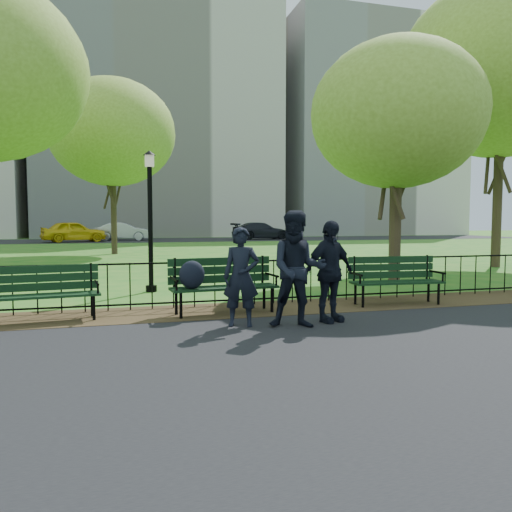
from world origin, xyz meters
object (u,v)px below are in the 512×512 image
object	(u,v)px
lamppost	(150,215)
taxi	(74,231)
tree_mid_e	(502,69)
person_right	(329,271)
park_bench_left_a	(43,287)
person_mid	(298,269)
sedan_dark	(261,231)
tree_near_e	(397,115)
tree_far_c	(112,133)
sedan_silver	(124,231)
park_bench_main	(210,277)
park_bench_right_a	(395,275)
person_left	(241,277)

from	to	relation	value
lamppost	taxi	distance (m)	28.71
tree_mid_e	person_right	world-z (taller)	tree_mid_e
park_bench_left_a	person_mid	distance (m)	4.23
tree_mid_e	sedan_dark	world-z (taller)	tree_mid_e
person_mid	tree_near_e	bearing A→B (deg)	62.66
park_bench_left_a	person_mid	world-z (taller)	person_mid
tree_far_c	sedan_dark	size ratio (longest dim) A/B	1.70
tree_near_e	sedan_silver	world-z (taller)	tree_near_e
park_bench_main	person_mid	distance (m)	1.82
lamppost	tree_far_c	size ratio (longest dim) A/B	0.38
sedan_silver	sedan_dark	size ratio (longest dim) A/B	0.88
park_bench_main	park_bench_right_a	distance (m)	3.77
taxi	tree_mid_e	bearing A→B (deg)	-164.15
park_bench_right_a	person_left	distance (m)	3.66
park_bench_main	tree_far_c	size ratio (longest dim) A/B	0.23
park_bench_left_a	person_mid	bearing A→B (deg)	-29.44
tree_near_e	park_bench_main	bearing A→B (deg)	-148.78
tree_far_c	person_right	xyz separation A→B (m)	(3.51, -18.22, -5.11)
tree_far_c	taxi	bearing A→B (deg)	101.85
lamppost	tree_mid_e	bearing A→B (deg)	13.68
park_bench_right_a	person_mid	distance (m)	3.06
park_bench_right_a	person_right	distance (m)	2.36
park_bench_main	sedan_dark	bearing A→B (deg)	67.11
lamppost	person_left	size ratio (longest dim) A/B	2.10
tree_mid_e	person_left	xyz separation A→B (m)	(-11.23, -7.33, -6.17)
lamppost	sedan_silver	bearing A→B (deg)	90.48
park_bench_right_a	tree_near_e	bearing A→B (deg)	62.86
tree_near_e	park_bench_left_a	bearing A→B (deg)	-158.79
park_bench_main	person_mid	xyz separation A→B (m)	(1.14, -1.40, 0.25)
lamppost	tree_near_e	bearing A→B (deg)	2.28
tree_far_c	person_mid	size ratio (longest dim) A/B	4.69
park_bench_right_a	taxi	world-z (taller)	taxi
tree_mid_e	tree_far_c	xyz separation A→B (m)	(-13.27, 10.82, -1.01)
tree_near_e	tree_mid_e	world-z (taller)	tree_mid_e
sedan_silver	park_bench_right_a	bearing A→B (deg)	-163.40
tree_far_c	taxi	xyz separation A→B (m)	(-3.06, 14.59, -5.14)
park_bench_right_a	person_right	world-z (taller)	person_right
tree_far_c	park_bench_left_a	bearing A→B (deg)	-93.54
tree_far_c	person_right	world-z (taller)	tree_far_c
tree_mid_e	tree_far_c	bearing A→B (deg)	140.79
lamppost	person_left	xyz separation A→B (m)	(1.13, -4.33, -1.00)
tree_near_e	sedan_dark	bearing A→B (deg)	81.07
tree_mid_e	tree_far_c	distance (m)	17.15
sedan_silver	park_bench_left_a	bearing A→B (deg)	-174.49
park_bench_main	sedan_dark	distance (m)	34.38
person_mid	sedan_dark	size ratio (longest dim) A/B	0.36
tree_near_e	taxi	bearing A→B (deg)	110.59
park_bench_main	person_right	xyz separation A→B (m)	(1.79, -1.14, 0.17)
park_bench_left_a	person_right	size ratio (longest dim) A/B	1.10
park_bench_right_a	person_left	size ratio (longest dim) A/B	1.19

